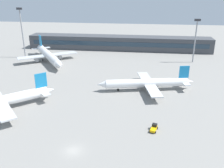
# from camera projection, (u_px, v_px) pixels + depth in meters

# --- Properties ---
(ground_plane) EXTENTS (400.00, 400.00, 0.00)m
(ground_plane) POSITION_uv_depth(u_px,v_px,m) (100.00, 90.00, 99.82)
(ground_plane) COLOR gray
(terminal_building) EXTENTS (119.69, 12.13, 9.00)m
(terminal_building) POSITION_uv_depth(u_px,v_px,m) (119.00, 43.00, 164.21)
(terminal_building) COLOR #3F4247
(terminal_building) RESTS_ON ground_plane
(airplane_mid) EXTENTS (39.20, 27.72, 9.78)m
(airplane_mid) POSITION_uv_depth(u_px,v_px,m) (146.00, 83.00, 99.14)
(airplane_mid) COLOR white
(airplane_mid) RESTS_ON ground_plane
(airplane_far) EXTENTS (31.17, 40.93, 11.74)m
(airplane_far) POSITION_uv_depth(u_px,v_px,m) (48.00, 55.00, 137.43)
(airplane_far) COLOR silver
(airplane_far) RESTS_ON ground_plane
(baggage_tug_yellow) EXTENTS (2.55, 3.87, 1.75)m
(baggage_tug_yellow) POSITION_uv_depth(u_px,v_px,m) (154.00, 128.00, 71.61)
(baggage_tug_yellow) COLOR #F2B20C
(baggage_tug_yellow) RESTS_ON ground_plane
(floodlight_tower_west) EXTENTS (3.20, 0.80, 28.52)m
(floodlight_tower_west) POSITION_uv_depth(u_px,v_px,m) (22.00, 30.00, 141.71)
(floodlight_tower_west) COLOR gray
(floodlight_tower_west) RESTS_ON ground_plane
(floodlight_tower_east) EXTENTS (3.20, 0.80, 23.61)m
(floodlight_tower_east) POSITION_uv_depth(u_px,v_px,m) (195.00, 38.00, 132.64)
(floodlight_tower_east) COLOR gray
(floodlight_tower_east) RESTS_ON ground_plane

